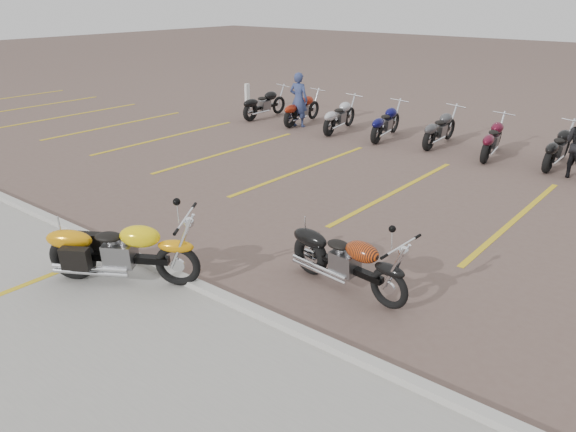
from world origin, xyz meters
name	(u,v)px	position (x,y,z in m)	size (l,w,h in m)	color
ground	(287,249)	(0.00, 0.00, 0.00)	(100.00, 100.00, 0.00)	brown
concrete_apron	(51,372)	(0.00, -4.50, 0.01)	(60.00, 5.00, 0.01)	#9E9B93
curb	(204,289)	(0.00, -2.00, 0.06)	(60.00, 0.18, 0.12)	#ADAAA3
parking_stripes	(397,191)	(0.00, 4.00, 0.00)	(38.00, 5.50, 0.01)	gold
yellow_cruiser	(121,253)	(-1.21, -2.58, 0.50)	(2.18, 1.38, 1.01)	black
flame_cruiser	(345,262)	(1.60, -0.55, 0.45)	(2.19, 0.43, 0.90)	black
person_a	(299,100)	(-5.85, 7.80, 0.90)	(0.66, 0.43, 1.80)	navy
bollard	(247,97)	(-9.11, 8.77, 0.50)	(0.15, 0.15, 1.00)	silver
bg_bike_row	(557,146)	(2.22, 8.31, 0.55)	(20.64, 2.05, 1.10)	black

